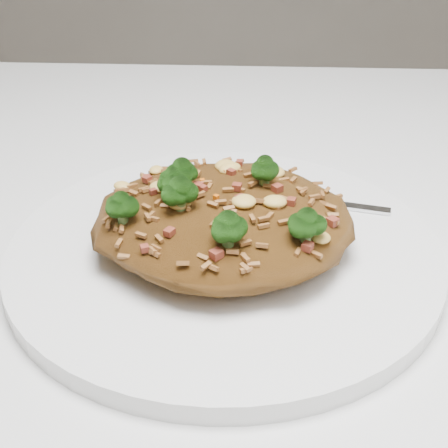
{
  "coord_description": "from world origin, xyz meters",
  "views": [
    {
      "loc": [
        -0.01,
        -0.42,
        1.0
      ],
      "look_at": [
        -0.03,
        -0.05,
        0.78
      ],
      "focal_mm": 50.0,
      "sensor_mm": 36.0,
      "label": 1
    }
  ],
  "objects_px": {
    "dining_table": "(258,310)",
    "plate": "(224,251)",
    "fried_rice": "(223,210)",
    "fork": "(295,199)"
  },
  "relations": [
    {
      "from": "fork",
      "to": "dining_table",
      "type": "bearing_deg",
      "value": -151.27
    },
    {
      "from": "plate",
      "to": "fried_rice",
      "type": "height_order",
      "value": "fried_rice"
    },
    {
      "from": "fried_rice",
      "to": "plate",
      "type": "bearing_deg",
      "value": 57.79
    },
    {
      "from": "plate",
      "to": "fork",
      "type": "bearing_deg",
      "value": 49.85
    },
    {
      "from": "fried_rice",
      "to": "fork",
      "type": "bearing_deg",
      "value": 49.94
    },
    {
      "from": "dining_table",
      "to": "fork",
      "type": "relative_size",
      "value": 7.43
    },
    {
      "from": "plate",
      "to": "fried_rice",
      "type": "relative_size",
      "value": 1.7
    },
    {
      "from": "dining_table",
      "to": "plate",
      "type": "bearing_deg",
      "value": -116.17
    },
    {
      "from": "dining_table",
      "to": "fried_rice",
      "type": "distance_m",
      "value": 0.14
    },
    {
      "from": "dining_table",
      "to": "fried_rice",
      "type": "height_order",
      "value": "fried_rice"
    }
  ]
}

